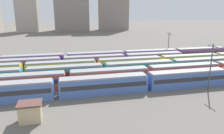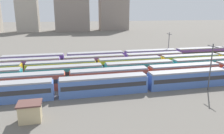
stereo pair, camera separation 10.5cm
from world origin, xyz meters
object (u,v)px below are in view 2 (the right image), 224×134
Objects in this scene: train_track_3 at (161,62)px; train_track_5 at (176,54)px; train_track_2 at (139,69)px; catenary_pole_1 at (169,44)px; train_track_4 at (95,62)px; train_track_0 at (147,81)px; signal_hut at (30,112)px; catenary_pole_0 at (211,65)px; train_track_1 at (217,69)px.

train_track_3 is 14.90m from train_track_5.
catenary_pole_1 is (17.65, 18.53, 3.22)m from train_track_2.
train_track_3 is 2.02× the size of train_track_4.
train_track_5 is (19.19, 15.60, 0.00)m from train_track_2.
catenary_pole_1 is (19.62, 28.93, 3.22)m from train_track_0.
signal_hut is (-14.24, -29.40, -0.35)m from train_track_4.
catenary_pole_0 reaches higher than catenary_pole_1.
catenary_pole_0 is 35.76m from signal_hut.
train_track_1 is 45.90m from signal_hut.
train_track_3 is (8.52, 5.20, 0.00)m from train_track_2.
catenary_pole_1 reaches higher than train_track_4.
train_track_2 is 26.00× the size of signal_hut.
train_track_1 is 1.00× the size of train_track_5.
train_track_1 is 31.25× the size of signal_hut.
train_track_1 and train_track_4 have the same top height.
train_track_1 is at bearing -86.13° from catenary_pole_1.
train_track_0 is at bearing 20.88° from signal_hut.
catenary_pole_0 is at bearing -102.35° from catenary_pole_1.
train_track_1 and train_track_5 have the same top height.
catenary_pole_1 reaches higher than train_track_2.
train_track_2 is 25.79m from catenary_pole_1.
catenary_pole_1 is at bearing 46.40° from train_track_2.
train_track_3 is 40.96m from signal_hut.
train_track_1 is 2.02× the size of train_track_4.
train_track_4 is 6.07× the size of catenary_pole_1.
train_track_2 and train_track_5 have the same top height.
train_track_3 and train_track_5 have the same top height.
train_track_5 is 4.63m from catenary_pole_1.
train_track_3 is at bearing 96.29° from catenary_pole_0.
train_track_5 is (29.48, 5.20, 0.00)m from train_track_4.
train_track_4 reaches higher than signal_hut.
signal_hut is at bearing -143.78° from train_track_3.
train_track_3 reaches higher than signal_hut.
signal_hut is (-33.04, -24.20, -0.35)m from train_track_3.
signal_hut is at bearing -171.35° from catenary_pole_0.
train_track_2 is 14.63m from train_track_4.
train_track_4 is 32.07m from catenary_pole_0.
train_track_1 is 12.25× the size of catenary_pole_1.
train_track_0 is 24.14m from signal_hut.
train_track_2 is at bearing -45.31° from train_track_4.
catenary_pole_1 is at bearing 93.87° from train_track_1.
catenary_pole_0 is (-8.65, -8.46, 3.70)m from train_track_1.
train_track_3 is at bearing 56.07° from train_track_0.
train_track_1 is 20.80m from train_track_5.
train_track_0 is 8.13× the size of catenary_pole_1.
catenary_pole_0 is (12.57, -3.26, 3.70)m from train_track_0.
catenary_pole_1 reaches higher than train_track_0.
train_track_0 and train_track_3 have the same top height.
train_track_4 is at bearing 164.54° from train_track_3.
catenary_pole_0 is 32.96m from catenary_pole_1.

